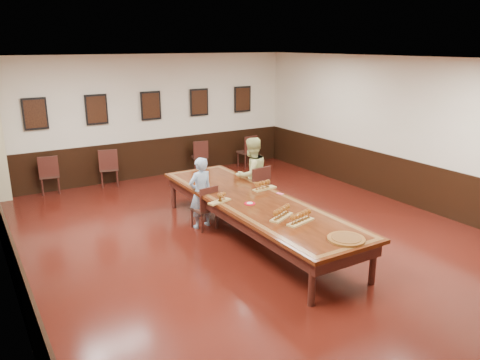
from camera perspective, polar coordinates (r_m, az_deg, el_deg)
floor at (r=8.68m, az=1.74°, el=-7.21°), size 8.00×10.00×0.02m
ceiling at (r=7.96m, az=1.94°, el=14.56°), size 8.00×10.00×0.02m
wall_back at (r=12.59m, az=-10.86°, el=7.57°), size 8.00×0.02×3.20m
wall_left at (r=6.91m, az=-27.21°, el=-1.10°), size 0.02×10.00×3.20m
wall_right at (r=10.86m, az=19.92°, el=5.52°), size 0.02×10.00×3.20m
chair_man at (r=9.01m, az=-4.45°, el=-3.28°), size 0.47×0.50×0.87m
chair_woman at (r=9.86m, az=1.79°, el=-1.08°), size 0.53×0.57×1.01m
spare_chair_a at (r=11.99m, az=-22.23°, el=0.68°), size 0.51×0.54×0.94m
spare_chair_b at (r=12.14m, az=-15.73°, el=1.54°), size 0.56×0.59×0.97m
spare_chair_c at (r=13.10m, az=-4.98°, el=2.98°), size 0.50×0.53×0.89m
spare_chair_d at (r=13.52m, az=0.83°, el=3.56°), size 0.47×0.50×0.93m
person_man at (r=9.00m, az=-4.83°, el=-1.57°), size 0.55×0.40×1.40m
person_woman at (r=9.85m, az=1.41°, el=0.66°), size 0.85×0.70×1.59m
pink_phone at (r=8.77m, az=4.89°, el=-1.66°), size 0.10×0.14×0.01m
wainscoting at (r=8.49m, az=1.76°, el=-4.05°), size 8.00×10.00×1.00m
conference_table at (r=8.45m, az=1.77°, el=-3.35°), size 1.40×5.00×0.76m
posters at (r=12.48m, az=-10.82°, el=8.89°), size 6.14×0.04×0.74m
flight_a at (r=8.27m, az=-2.40°, el=-2.21°), size 0.47×0.24×0.17m
flight_b at (r=8.98m, az=2.93°, el=-0.66°), size 0.50×0.20×0.18m
flight_c at (r=7.54m, az=5.10°, el=-4.03°), size 0.53×0.36×0.19m
flight_d at (r=7.38m, az=7.41°, el=-4.58°), size 0.54×0.28×0.19m
red_plate_grp at (r=8.18m, az=1.19°, el=-2.90°), size 0.19×0.19×0.03m
carved_platter at (r=6.90m, az=12.82°, el=-7.02°), size 0.55×0.55×0.04m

